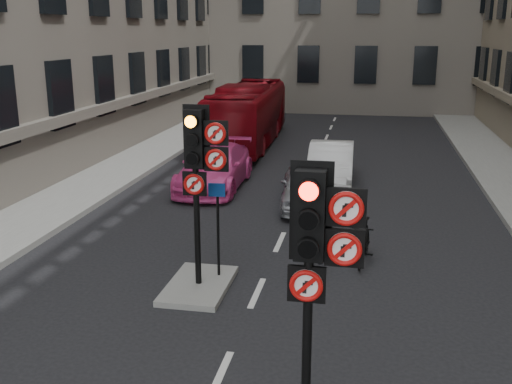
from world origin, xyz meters
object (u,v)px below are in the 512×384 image
at_px(car_silver, 307,185).
at_px(motorcycle, 364,242).
at_px(signal_far, 200,158).
at_px(bus_red, 248,115).
at_px(car_pink, 215,167).
at_px(motorcyclist, 314,225).
at_px(info_sign, 218,217).
at_px(signal_near, 317,245).
at_px(car_white, 331,164).

distance_m(car_silver, motorcycle, 4.55).
bearing_deg(signal_far, bus_red, 98.33).
distance_m(signal_far, car_pink, 8.26).
relative_size(motorcyclist, info_sign, 0.89).
relative_size(motorcycle, info_sign, 0.82).
xyz_separation_m(car_silver, bus_red, (-3.69, 9.19, 0.71)).
xyz_separation_m(signal_far, motorcycle, (3.15, 2.06, -2.22)).
height_order(car_pink, info_sign, info_sign).
bearing_deg(car_silver, motorcyclist, -87.81).
height_order(signal_far, car_silver, signal_far).
xyz_separation_m(car_pink, motorcycle, (4.93, -5.74, -0.19)).
distance_m(signal_near, info_sign, 5.20).
distance_m(signal_near, bus_red, 20.09).
height_order(car_pink, bus_red, bus_red).
bearing_deg(bus_red, info_sign, -82.49).
height_order(car_white, bus_red, bus_red).
relative_size(signal_far, motorcyclist, 2.03).
bearing_deg(motorcycle, bus_red, 119.12).
bearing_deg(signal_near, car_silver, 96.49).
bearing_deg(info_sign, car_white, 74.53).
bearing_deg(motorcycle, car_pink, 137.76).
height_order(signal_far, car_pink, signal_far).
bearing_deg(signal_near, car_pink, 110.36).
relative_size(signal_near, car_white, 0.85).
xyz_separation_m(bus_red, info_sign, (2.48, -15.00, 0.04)).
distance_m(signal_far, info_sign, 1.40).
xyz_separation_m(signal_near, signal_far, (-2.60, 4.00, 0.12)).
height_order(motorcycle, info_sign, info_sign).
bearing_deg(car_silver, car_white, 73.75).
height_order(signal_near, car_silver, signal_near).
distance_m(car_white, motorcycle, 7.00).
bearing_deg(car_silver, car_pink, 148.61).
relative_size(signal_far, car_pink, 0.76).
xyz_separation_m(signal_near, motorcycle, (0.55, 6.06, -2.10)).
bearing_deg(car_pink, motorcycle, -50.18).
height_order(car_white, info_sign, info_sign).
distance_m(bus_red, motorcycle, 14.48).
xyz_separation_m(car_silver, motorcycle, (1.72, -4.21, -0.15)).
xyz_separation_m(car_silver, motorcyclist, (0.62, -4.41, 0.24)).
height_order(car_pink, motorcyclist, motorcyclist).
distance_m(car_pink, motorcycle, 7.57).
bearing_deg(car_pink, motorcyclist, -58.05).
xyz_separation_m(signal_near, motorcyclist, (-0.55, 5.86, -1.70)).
bearing_deg(info_sign, motorcyclist, 33.14).
distance_m(car_silver, car_white, 2.73).
distance_m(signal_far, motorcyclist, 3.31).
bearing_deg(info_sign, signal_far, -118.89).
xyz_separation_m(signal_near, car_pink, (-4.38, 11.80, -1.90)).
relative_size(bus_red, motorcycle, 6.01).
xyz_separation_m(car_white, car_pink, (-3.71, -1.14, -0.01)).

